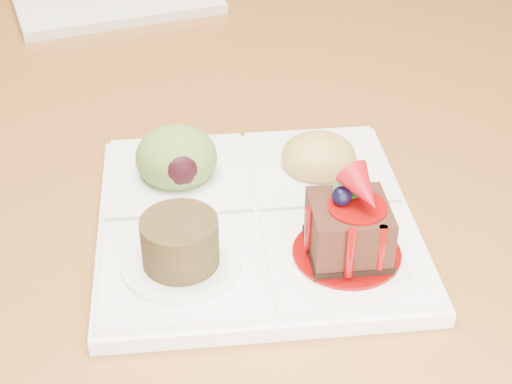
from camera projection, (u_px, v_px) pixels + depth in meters
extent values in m
plane|color=#4E2E16|center=(145.00, 356.00, 1.49)|extent=(6.00, 6.00, 0.00)
cylinder|color=black|center=(509.00, 210.00, 1.53)|extent=(0.03, 0.03, 0.40)
cube|color=white|center=(256.00, 223.00, 0.59)|extent=(0.27, 0.27, 0.01)
cube|color=white|center=(346.00, 257.00, 0.55)|extent=(0.13, 0.13, 0.01)
cube|color=white|center=(182.00, 269.00, 0.54)|extent=(0.13, 0.13, 0.01)
cube|color=white|center=(178.00, 176.00, 0.63)|extent=(0.13, 0.13, 0.01)
cube|color=white|center=(318.00, 167.00, 0.64)|extent=(0.13, 0.13, 0.01)
cylinder|color=#730404|center=(347.00, 253.00, 0.54)|extent=(0.08, 0.08, 0.00)
cube|color=black|center=(347.00, 250.00, 0.54)|extent=(0.06, 0.06, 0.01)
cube|color=#34190E|center=(349.00, 227.00, 0.53)|extent=(0.06, 0.06, 0.03)
cylinder|color=#730404|center=(351.00, 205.00, 0.52)|extent=(0.04, 0.04, 0.00)
sphere|color=black|center=(342.00, 196.00, 0.52)|extent=(0.01, 0.01, 0.01)
cone|color=#9F0A14|center=(363.00, 190.00, 0.51)|extent=(0.03, 0.04, 0.03)
cube|color=#134010|center=(349.00, 190.00, 0.53)|extent=(0.01, 0.02, 0.01)
cube|color=#134010|center=(340.00, 190.00, 0.53)|extent=(0.01, 0.02, 0.01)
cylinder|color=#730404|center=(350.00, 253.00, 0.51)|extent=(0.01, 0.01, 0.04)
cylinder|color=#730404|center=(381.00, 248.00, 0.51)|extent=(0.01, 0.01, 0.03)
cylinder|color=#730404|center=(309.00, 228.00, 0.53)|extent=(0.01, 0.01, 0.03)
cylinder|color=white|center=(182.00, 263.00, 0.53)|extent=(0.08, 0.08, 0.00)
cylinder|color=#4D2516|center=(180.00, 242.00, 0.52)|extent=(0.05, 0.05, 0.03)
cylinder|color=#4F2D11|center=(179.00, 228.00, 0.52)|extent=(0.04, 0.04, 0.00)
ellipsoid|color=#567931|center=(176.00, 157.00, 0.62)|extent=(0.07, 0.07, 0.05)
ellipsoid|color=black|center=(181.00, 170.00, 0.60)|extent=(0.03, 0.02, 0.03)
ellipsoid|color=#AA863D|center=(319.00, 157.00, 0.63)|extent=(0.06, 0.06, 0.04)
cube|color=orange|center=(329.00, 147.00, 0.64)|extent=(0.02, 0.02, 0.01)
cube|color=#3D7B1A|center=(322.00, 141.00, 0.64)|extent=(0.01, 0.01, 0.01)
cube|color=orange|center=(310.00, 147.00, 0.64)|extent=(0.02, 0.02, 0.01)
cube|color=#3D7B1A|center=(299.00, 148.00, 0.63)|extent=(0.02, 0.02, 0.01)
cube|color=orange|center=(304.00, 160.00, 0.63)|extent=(0.02, 0.02, 0.01)
cube|color=#3D7B1A|center=(317.00, 161.00, 0.62)|extent=(0.01, 0.02, 0.01)
cube|color=orange|center=(331.00, 163.00, 0.62)|extent=(0.02, 0.02, 0.02)
cube|color=#3D7B1A|center=(335.00, 153.00, 0.63)|extent=(0.02, 0.02, 0.01)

